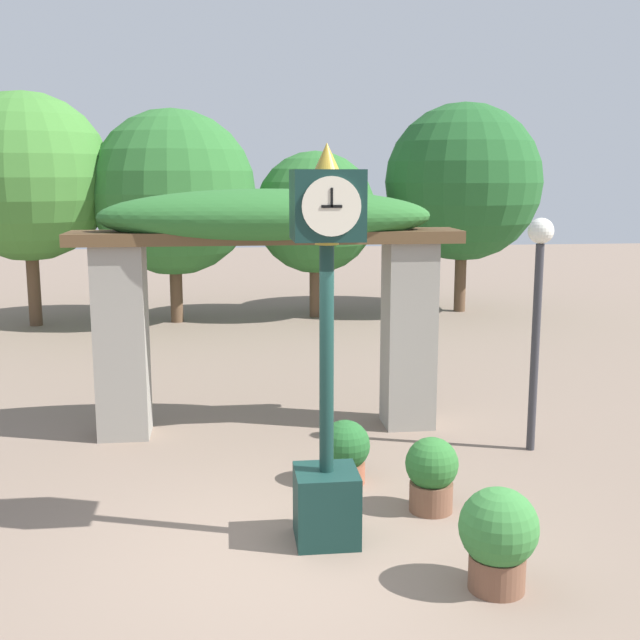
{
  "coord_description": "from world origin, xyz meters",
  "views": [
    {
      "loc": [
        -0.52,
        -6.67,
        3.33
      ],
      "look_at": [
        0.35,
        0.68,
        1.97
      ],
      "focal_mm": 45.0,
      "sensor_mm": 36.0,
      "label": 1
    }
  ],
  "objects_px": {
    "potted_plant_near_right": "(345,451)",
    "lamp_post": "(538,287)",
    "potted_plant_near_left": "(432,473)",
    "pedestal_clock": "(327,355)",
    "potted_plant_far_left": "(498,536)"
  },
  "relations": [
    {
      "from": "lamp_post",
      "to": "pedestal_clock",
      "type": "bearing_deg",
      "value": -142.38
    },
    {
      "from": "potted_plant_near_left",
      "to": "potted_plant_near_right",
      "type": "xyz_separation_m",
      "value": [
        -0.75,
        0.84,
        -0.04
      ]
    },
    {
      "from": "pedestal_clock",
      "to": "potted_plant_near_left",
      "type": "xyz_separation_m",
      "value": [
        1.12,
        0.53,
        -1.35
      ]
    },
    {
      "from": "pedestal_clock",
      "to": "potted_plant_near_right",
      "type": "height_order",
      "value": "pedestal_clock"
    },
    {
      "from": "pedestal_clock",
      "to": "potted_plant_near_right",
      "type": "relative_size",
      "value": 5.11
    },
    {
      "from": "potted_plant_near_right",
      "to": "lamp_post",
      "type": "distance_m",
      "value": 3.02
    },
    {
      "from": "potted_plant_near_right",
      "to": "potted_plant_far_left",
      "type": "xyz_separation_m",
      "value": [
        0.89,
        -2.4,
        0.1
      ]
    },
    {
      "from": "pedestal_clock",
      "to": "potted_plant_near_left",
      "type": "relative_size",
      "value": 4.73
    },
    {
      "from": "potted_plant_near_right",
      "to": "lamp_post",
      "type": "height_order",
      "value": "lamp_post"
    },
    {
      "from": "potted_plant_near_right",
      "to": "potted_plant_far_left",
      "type": "relative_size",
      "value": 0.82
    },
    {
      "from": "potted_plant_near_right",
      "to": "lamp_post",
      "type": "xyz_separation_m",
      "value": [
        2.41,
        0.79,
        1.64
      ]
    },
    {
      "from": "pedestal_clock",
      "to": "lamp_post",
      "type": "height_order",
      "value": "pedestal_clock"
    },
    {
      "from": "potted_plant_far_left",
      "to": "lamp_post",
      "type": "relative_size",
      "value": 0.3
    },
    {
      "from": "potted_plant_near_right",
      "to": "lamp_post",
      "type": "relative_size",
      "value": 0.25
    },
    {
      "from": "potted_plant_far_left",
      "to": "lamp_post",
      "type": "distance_m",
      "value": 3.86
    }
  ]
}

